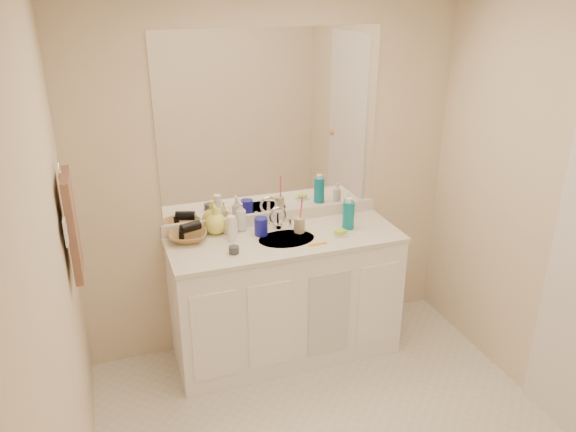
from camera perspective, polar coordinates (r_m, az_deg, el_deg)
The scene contains 27 objects.
wall_back at distance 3.76m, azimuth -1.64°, elevation 3.91°, with size 2.60×0.02×2.40m, color beige.
wall_left at distance 2.43m, azimuth -22.18°, elevation -9.02°, with size 0.02×2.60×2.40m, color beige.
wall_right at distance 3.39m, azimuth 27.21°, elevation -0.86°, with size 0.02×2.60×2.40m, color beige.
vanity_cabinet at distance 3.85m, azimuth -0.25°, elevation -8.35°, with size 1.50×0.55×0.85m, color white.
countertop at distance 3.64m, azimuth -0.26°, elevation -2.40°, with size 1.52×0.57×0.03m, color silver.
backsplash at distance 3.85m, azimuth -1.52°, elevation -0.11°, with size 1.52×0.03×0.08m, color silver.
sink_basin at distance 3.62m, azimuth -0.16°, elevation -2.48°, with size 0.37×0.37×0.02m, color beige.
faucet at distance 3.75m, azimuth -1.06°, elevation -0.46°, with size 0.02×0.02×0.11m, color silver.
mirror at distance 3.65m, azimuth -1.67°, elevation 9.24°, with size 1.48×0.01×1.20m, color white.
blue_mug at distance 3.65m, azimuth -2.76°, elevation -1.07°, with size 0.09×0.09×0.12m, color #14168E.
tan_cup at distance 3.70m, azimuth 1.17°, elevation -0.92°, with size 0.07×0.07×0.10m, color tan.
toothbrush at distance 3.66m, azimuth 1.33°, elevation 0.55°, with size 0.01×0.01×0.21m, color #EC3E68.
mouthwash_bottle at distance 3.76m, azimuth 6.16°, elevation 0.09°, with size 0.08×0.08×0.19m, color #0B7C8E.
clear_pump_bottle at distance 3.93m, azimuth 6.05°, elevation 0.87°, with size 0.06×0.06×0.15m, color silver.
soap_dish at distance 3.68m, azimuth 5.33°, elevation -1.91°, with size 0.09×0.07×0.01m, color silver.
green_soap at distance 3.67m, azimuth 5.35°, elevation -1.64°, with size 0.07×0.05×0.02m, color #ABDE36.
orange_comb at distance 3.54m, azimuth 3.02°, elevation -2.86°, with size 0.12×0.03×0.01m, color orange.
dark_jar at distance 3.43m, azimuth -5.51°, elevation -3.45°, with size 0.06×0.06×0.04m, color #35343B.
extra_white_bottle at distance 3.57m, azimuth -5.74°, elevation -1.30°, with size 0.05×0.05×0.17m, color white.
soap_bottle_white at distance 3.72m, azimuth -4.80°, elevation -0.04°, with size 0.08×0.08×0.20m, color white.
soap_bottle_cream at distance 3.68m, azimuth -5.94°, elevation -0.62°, with size 0.07×0.08×0.16m, color #F2E9C5.
soap_bottle_yellow at distance 3.69m, azimuth -7.36°, elevation -0.38°, with size 0.15×0.15×0.19m, color #F3F05E.
wicker_basket at distance 3.64m, azimuth -10.12°, elevation -2.01°, with size 0.24×0.24×0.06m, color olive.
hair_dryer at distance 3.62m, azimuth -9.87°, elevation -1.10°, with size 0.06×0.06×0.13m, color black.
towel_ring at distance 3.00m, azimuth -22.24°, elevation 4.35°, with size 0.11×0.11×0.01m, color silver.
hand_towel at distance 3.10m, azimuth -21.07°, elevation -0.86°, with size 0.04×0.32×0.55m, color brown.
switch_plate at distance 2.90m, azimuth -21.65°, elevation -1.50°, with size 0.01×0.09×0.13m, color white.
Camera 1 is at (-1.07, -2.10, 2.41)m, focal length 35.00 mm.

